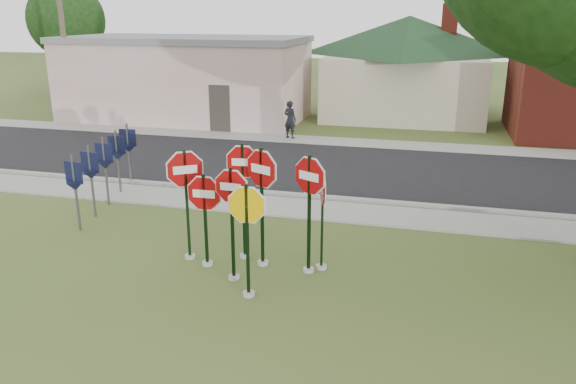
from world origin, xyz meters
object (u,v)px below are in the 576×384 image
(stop_sign_yellow, at_px, (247,227))
(stop_sign_left, at_px, (205,209))
(stop_sign_center, at_px, (232,210))
(pedestrian, at_px, (290,119))
(utility_pole_near, at_px, (62,21))

(stop_sign_yellow, bearing_deg, stop_sign_left, 140.14)
(stop_sign_center, bearing_deg, pedestrian, 99.56)
(pedestrian, bearing_deg, stop_sign_yellow, 120.93)
(stop_sign_yellow, xyz_separation_m, stop_sign_left, (-1.34, 1.12, -0.13))
(stop_sign_left, bearing_deg, stop_sign_center, -31.81)
(stop_sign_left, bearing_deg, utility_pole_near, 133.21)
(stop_sign_left, xyz_separation_m, utility_pole_near, (-12.98, 13.81, 3.64))
(pedestrian, bearing_deg, utility_pole_near, 15.76)
(stop_sign_yellow, height_order, stop_sign_left, stop_sign_yellow)
(stop_sign_yellow, xyz_separation_m, utility_pole_near, (-14.32, 14.93, 3.51))
(stop_sign_center, bearing_deg, stop_sign_yellow, -49.23)
(stop_sign_center, relative_size, stop_sign_yellow, 1.05)
(stop_sign_center, relative_size, stop_sign_left, 1.15)
(stop_sign_yellow, distance_m, stop_sign_left, 1.75)
(stop_sign_center, height_order, pedestrian, stop_sign_center)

